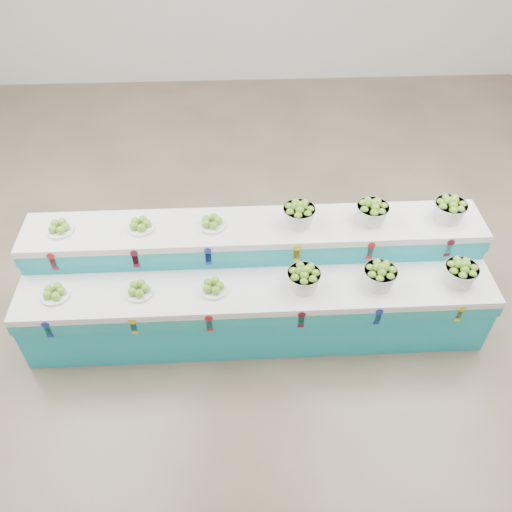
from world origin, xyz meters
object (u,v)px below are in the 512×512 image
at_px(basket_upper_right, 450,209).
at_px(plate_upper_mid, 140,224).
at_px(display_stand, 256,282).
at_px(basket_lower_left, 304,278).

bearing_deg(basket_upper_right, plate_upper_mid, -179.85).
xyz_separation_m(display_stand, plate_upper_mid, (-1.08, 0.27, 0.56)).
xyz_separation_m(display_stand, basket_upper_right, (1.86, 0.28, 0.62)).
relative_size(basket_lower_left, basket_upper_right, 1.00).
xyz_separation_m(basket_lower_left, basket_upper_right, (1.44, 0.55, 0.30)).
distance_m(basket_lower_left, plate_upper_mid, 1.61).
relative_size(display_stand, basket_upper_right, 14.46).
bearing_deg(basket_lower_left, display_stand, 146.85).
relative_size(display_stand, plate_upper_mid, 16.89).
bearing_deg(display_stand, basket_upper_right, 8.40).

